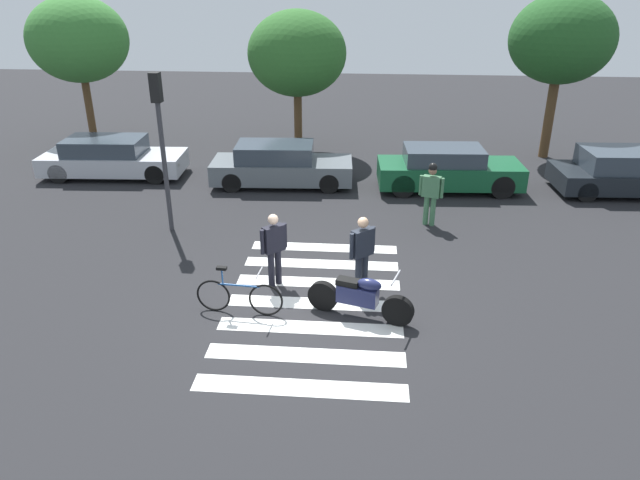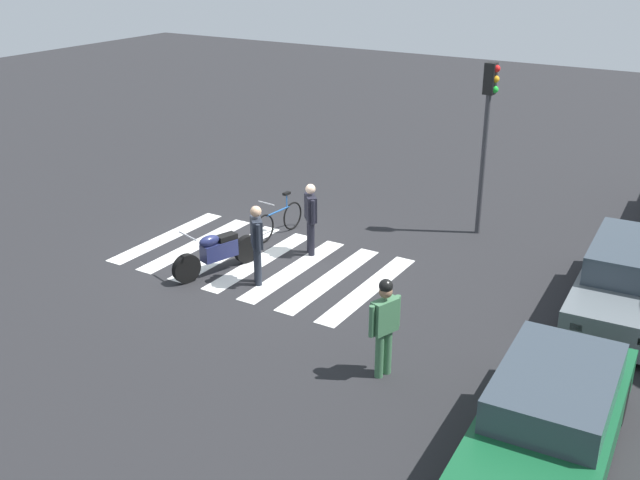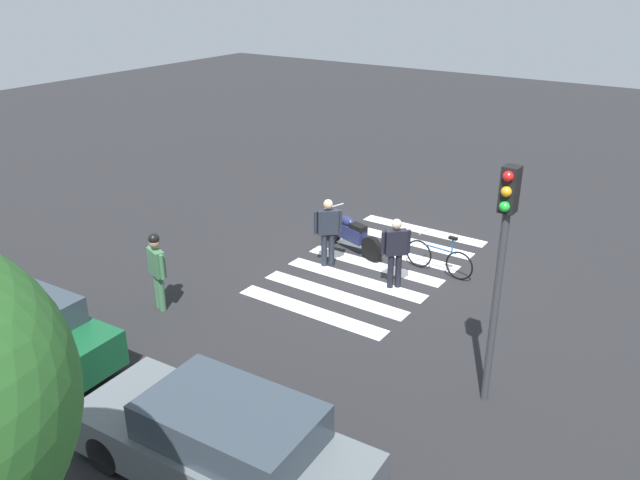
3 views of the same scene
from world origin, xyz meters
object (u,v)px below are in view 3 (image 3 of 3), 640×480
object	(u,v)px
traffic_light_pole	(502,250)
officer_on_foot	(328,228)
leaning_bicycle	(439,258)
pedestrian_bystander	(157,266)
officer_by_motorcycle	(396,249)
car_grey_coupe	(223,443)
police_motorcycle	(352,234)
car_green_compact	(8,329)

from	to	relation	value
traffic_light_pole	officer_on_foot	bearing A→B (deg)	-29.75
leaning_bicycle	traffic_light_pole	bearing A→B (deg)	123.58
pedestrian_bystander	traffic_light_pole	xyz separation A→B (m)	(-6.79, -0.87, 1.74)
officer_on_foot	officer_by_motorcycle	size ratio (longest dim) A/B	1.03
traffic_light_pole	car_grey_coupe	bearing A→B (deg)	58.14
leaning_bicycle	car_grey_coupe	bearing A→B (deg)	92.10
police_motorcycle	leaning_bicycle	xyz separation A→B (m)	(-2.37, -0.05, -0.07)
police_motorcycle	traffic_light_pole	bearing A→B (deg)	141.90
leaning_bicycle	officer_on_foot	world-z (taller)	officer_on_foot
officer_on_foot	leaning_bicycle	bearing A→B (deg)	-155.17
pedestrian_bystander	car_green_compact	world-z (taller)	pedestrian_bystander
car_grey_coupe	leaning_bicycle	bearing A→B (deg)	-87.90
car_grey_coupe	officer_by_motorcycle	bearing A→B (deg)	-82.93
leaning_bicycle	traffic_light_pole	world-z (taller)	traffic_light_pole
police_motorcycle	car_green_compact	bearing A→B (deg)	71.57
pedestrian_bystander	leaning_bicycle	bearing A→B (deg)	-130.41
leaning_bicycle	car_grey_coupe	xyz separation A→B (m)	(-0.29, 7.79, 0.25)
car_grey_coupe	car_green_compact	distance (m)	5.22
leaning_bicycle	officer_by_motorcycle	world-z (taller)	officer_by_motorcycle
leaning_bicycle	car_grey_coupe	size ratio (longest dim) A/B	0.39
police_motorcycle	officer_by_motorcycle	distance (m)	2.24
officer_on_foot	car_green_compact	xyz separation A→B (m)	(2.54, 6.63, -0.31)
police_motorcycle	officer_by_motorcycle	size ratio (longest dim) A/B	1.28
police_motorcycle	car_grey_coupe	bearing A→B (deg)	108.96
pedestrian_bystander	car_grey_coupe	xyz separation A→B (m)	(-4.43, 2.93, -0.35)
police_motorcycle	traffic_light_pole	world-z (taller)	traffic_light_pole
police_motorcycle	officer_on_foot	xyz separation A→B (m)	(0.02, 1.06, 0.51)
leaning_bicycle	pedestrian_bystander	xyz separation A→B (m)	(4.14, 4.86, 0.60)
leaning_bicycle	car_grey_coupe	distance (m)	7.80
leaning_bicycle	pedestrian_bystander	world-z (taller)	pedestrian_bystander
police_motorcycle	officer_on_foot	bearing A→B (deg)	88.90
police_motorcycle	officer_on_foot	distance (m)	1.17
officer_on_foot	officer_by_motorcycle	world-z (taller)	officer_on_foot
police_motorcycle	leaning_bicycle	world-z (taller)	police_motorcycle
officer_on_foot	officer_by_motorcycle	distance (m)	1.87
car_grey_coupe	traffic_light_pole	xyz separation A→B (m)	(-2.36, -3.80, 2.09)
police_motorcycle	officer_on_foot	world-z (taller)	officer_on_foot
car_green_compact	traffic_light_pole	world-z (taller)	traffic_light_pole
pedestrian_bystander	car_green_compact	xyz separation A→B (m)	(0.79, 2.87, -0.33)
car_green_compact	officer_on_foot	bearing A→B (deg)	-110.97
police_motorcycle	car_grey_coupe	size ratio (longest dim) A/B	0.47
officer_by_motorcycle	car_grey_coupe	distance (m)	6.62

